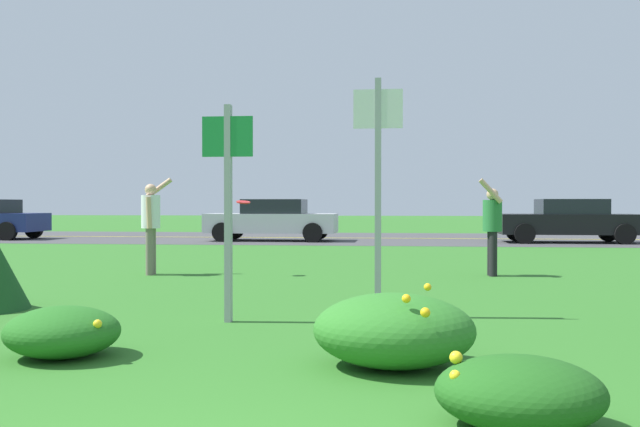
# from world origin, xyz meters

# --- Properties ---
(ground_plane) EXTENTS (120.00, 120.00, 0.00)m
(ground_plane) POSITION_xyz_m (0.00, 11.88, 0.00)
(ground_plane) COLOR #2D6B23
(highway_strip) EXTENTS (120.00, 9.44, 0.01)m
(highway_strip) POSITION_xyz_m (0.00, 23.76, 0.00)
(highway_strip) COLOR #424244
(highway_strip) RESTS_ON ground
(highway_center_stripe) EXTENTS (120.00, 0.16, 0.00)m
(highway_center_stripe) POSITION_xyz_m (0.00, 23.76, 0.01)
(highway_center_stripe) COLOR yellow
(highway_center_stripe) RESTS_ON ground
(daylily_clump_front_right) EXTENTS (0.97, 0.91, 0.43)m
(daylily_clump_front_right) POSITION_xyz_m (-2.04, 3.34, 0.22)
(daylily_clump_front_right) COLOR #23661E
(daylily_clump_front_right) RESTS_ON ground
(daylily_clump_mid_right) EXTENTS (1.29, 1.14, 0.63)m
(daylily_clump_mid_right) POSITION_xyz_m (0.76, 3.31, 0.29)
(daylily_clump_mid_right) COLOR #2D7526
(daylily_clump_mid_right) RESTS_ON ground
(daylily_clump_mid_center) EXTENTS (0.98, 0.84, 0.42)m
(daylily_clump_mid_center) POSITION_xyz_m (1.49, 1.86, 0.21)
(daylily_clump_mid_center) COLOR #1E5619
(daylily_clump_mid_center) RESTS_ON ground
(sign_post_near_path) EXTENTS (0.56, 0.10, 2.38)m
(sign_post_near_path) POSITION_xyz_m (-1.07, 5.20, 1.45)
(sign_post_near_path) COLOR #93969B
(sign_post_near_path) RESTS_ON ground
(sign_post_by_roadside) EXTENTS (0.56, 0.10, 2.73)m
(sign_post_by_roadside) POSITION_xyz_m (0.55, 5.71, 1.65)
(sign_post_by_roadside) COLOR #93969B
(sign_post_by_roadside) RESTS_ON ground
(person_thrower_white_shirt) EXTENTS (0.52, 0.51, 1.78)m
(person_thrower_white_shirt) POSITION_xyz_m (-3.72, 10.01, 1.00)
(person_thrower_white_shirt) COLOR silver
(person_thrower_white_shirt) RESTS_ON ground
(person_catcher_green_shirt) EXTENTS (0.44, 0.51, 1.75)m
(person_catcher_green_shirt) POSITION_xyz_m (2.45, 10.50, 0.94)
(person_catcher_green_shirt) COLOR #287038
(person_catcher_green_shirt) RESTS_ON ground
(frisbee_red) EXTENTS (0.25, 0.25, 0.09)m
(frisbee_red) POSITION_xyz_m (-2.01, 10.06, 1.33)
(frisbee_red) COLOR red
(car_black_center_left) EXTENTS (4.50, 2.00, 1.45)m
(car_black_center_left) POSITION_xyz_m (6.38, 21.64, 0.74)
(car_black_center_left) COLOR black
(car_black_center_left) RESTS_ON ground
(car_silver_center_right) EXTENTS (4.50, 2.00, 1.45)m
(car_silver_center_right) POSITION_xyz_m (-3.62, 21.64, 0.74)
(car_silver_center_right) COLOR #B7BABF
(car_silver_center_right) RESTS_ON ground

